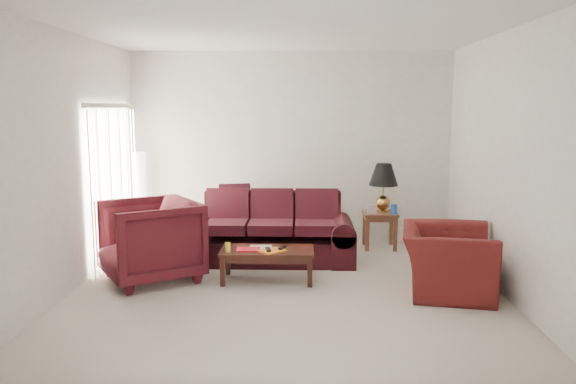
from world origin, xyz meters
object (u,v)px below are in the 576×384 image
at_px(floor_lamp, 141,198).
at_px(armchair_right, 447,260).
at_px(sofa, 271,228).
at_px(coffee_table, 267,265).
at_px(armchair_left, 150,240).
at_px(end_table, 380,230).

relative_size(floor_lamp, armchair_right, 1.27).
bearing_deg(floor_lamp, sofa, -23.25).
distance_m(sofa, floor_lamp, 2.29).
distance_m(floor_lamp, armchair_right, 4.74).
height_order(floor_lamp, coffee_table, floor_lamp).
xyz_separation_m(armchair_right, coffee_table, (-2.11, 0.38, -0.18)).
xyz_separation_m(armchair_left, coffee_table, (1.46, 0.02, -0.31)).
bearing_deg(armchair_left, end_table, 86.17).
height_order(armchair_left, armchair_right, armchair_left).
height_order(floor_lamp, armchair_left, floor_lamp).
xyz_separation_m(sofa, armchair_right, (2.11, -1.28, -0.09)).
bearing_deg(coffee_table, armchair_left, -169.32).
bearing_deg(floor_lamp, armchair_right, -27.41).
relative_size(sofa, floor_lamp, 1.55).
bearing_deg(end_table, armchair_left, -150.76).
distance_m(sofa, armchair_right, 2.47).
bearing_deg(armchair_left, armchair_right, 51.17).
relative_size(armchair_left, armchair_right, 0.95).
xyz_separation_m(sofa, coffee_table, (-0.00, -0.90, -0.27)).
bearing_deg(sofa, armchair_left, -149.23).
xyz_separation_m(floor_lamp, coffee_table, (2.09, -1.80, -0.54)).
bearing_deg(coffee_table, end_table, 56.52).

